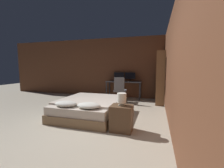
{
  "coord_description": "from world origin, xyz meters",
  "views": [
    {
      "loc": [
        1.55,
        -2.55,
        1.36
      ],
      "look_at": [
        -0.03,
        2.72,
        0.75
      ],
      "focal_mm": 24.0,
      "sensor_mm": 36.0,
      "label": 1
    }
  ],
  "objects_px": {
    "office_chair": "(120,92)",
    "bookshelf": "(160,76)",
    "monitor_right": "(130,76)",
    "nightstand": "(122,118)",
    "keyboard": "(123,82)",
    "desk": "(124,84)",
    "monitor_left": "(119,76)",
    "bedside_lamp": "(122,98)",
    "computer_mouse": "(129,82)",
    "bed": "(90,107)"
  },
  "relations": [
    {
      "from": "bookshelf",
      "to": "office_chair",
      "type": "bearing_deg",
      "value": -176.3
    },
    {
      "from": "keyboard",
      "to": "bookshelf",
      "type": "bearing_deg",
      "value": -16.11
    },
    {
      "from": "office_chair",
      "to": "bookshelf",
      "type": "height_order",
      "value": "bookshelf"
    },
    {
      "from": "monitor_right",
      "to": "keyboard",
      "type": "bearing_deg",
      "value": -125.87
    },
    {
      "from": "monitor_left",
      "to": "monitor_right",
      "type": "height_order",
      "value": "same"
    },
    {
      "from": "computer_mouse",
      "to": "office_chair",
      "type": "height_order",
      "value": "office_chair"
    },
    {
      "from": "desk",
      "to": "monitor_right",
      "type": "xyz_separation_m",
      "value": [
        0.25,
        0.18,
        0.32
      ]
    },
    {
      "from": "desk",
      "to": "keyboard",
      "type": "relative_size",
      "value": 3.96
    },
    {
      "from": "bed",
      "to": "monitor_left",
      "type": "height_order",
      "value": "monitor_left"
    },
    {
      "from": "nightstand",
      "to": "office_chair",
      "type": "xyz_separation_m",
      "value": [
        -0.67,
        2.62,
        0.11
      ]
    },
    {
      "from": "nightstand",
      "to": "bed",
      "type": "bearing_deg",
      "value": 146.05
    },
    {
      "from": "desk",
      "to": "computer_mouse",
      "type": "height_order",
      "value": "computer_mouse"
    },
    {
      "from": "monitor_left",
      "to": "bookshelf",
      "type": "distance_m",
      "value": 1.93
    },
    {
      "from": "bed",
      "to": "keyboard",
      "type": "relative_size",
      "value": 4.99
    },
    {
      "from": "bed",
      "to": "computer_mouse",
      "type": "distance_m",
      "value": 2.57
    },
    {
      "from": "monitor_right",
      "to": "nightstand",
      "type": "bearing_deg",
      "value": -83.11
    },
    {
      "from": "bedside_lamp",
      "to": "monitor_left",
      "type": "bearing_deg",
      "value": 104.9
    },
    {
      "from": "monitor_right",
      "to": "computer_mouse",
      "type": "xyz_separation_m",
      "value": [
        0.03,
        -0.35,
        -0.21
      ]
    },
    {
      "from": "monitor_left",
      "to": "computer_mouse",
      "type": "bearing_deg",
      "value": -33.18
    },
    {
      "from": "keyboard",
      "to": "computer_mouse",
      "type": "height_order",
      "value": "computer_mouse"
    },
    {
      "from": "keyboard",
      "to": "computer_mouse",
      "type": "xyz_separation_m",
      "value": [
        0.28,
        0.0,
        0.01
      ]
    },
    {
      "from": "bedside_lamp",
      "to": "nightstand",
      "type": "bearing_deg",
      "value": 90.0
    },
    {
      "from": "nightstand",
      "to": "office_chair",
      "type": "bearing_deg",
      "value": 104.34
    },
    {
      "from": "keyboard",
      "to": "office_chair",
      "type": "relative_size",
      "value": 0.39
    },
    {
      "from": "bedside_lamp",
      "to": "office_chair",
      "type": "relative_size",
      "value": 0.27
    },
    {
      "from": "bed",
      "to": "nightstand",
      "type": "relative_size",
      "value": 3.49
    },
    {
      "from": "keyboard",
      "to": "office_chair",
      "type": "xyz_separation_m",
      "value": [
        0.01,
        -0.53,
        -0.37
      ]
    },
    {
      "from": "desk",
      "to": "keyboard",
      "type": "bearing_deg",
      "value": -90.0
    },
    {
      "from": "monitor_left",
      "to": "monitor_right",
      "type": "relative_size",
      "value": 1.0
    },
    {
      "from": "computer_mouse",
      "to": "bookshelf",
      "type": "distance_m",
      "value": 1.33
    },
    {
      "from": "bed",
      "to": "bedside_lamp",
      "type": "bearing_deg",
      "value": -33.95
    },
    {
      "from": "computer_mouse",
      "to": "monitor_left",
      "type": "bearing_deg",
      "value": 146.82
    },
    {
      "from": "nightstand",
      "to": "bedside_lamp",
      "type": "height_order",
      "value": "bedside_lamp"
    },
    {
      "from": "monitor_right",
      "to": "computer_mouse",
      "type": "bearing_deg",
      "value": -85.26
    },
    {
      "from": "office_chair",
      "to": "nightstand",
      "type": "bearing_deg",
      "value": -75.66
    },
    {
      "from": "bookshelf",
      "to": "nightstand",
      "type": "bearing_deg",
      "value": -106.93
    },
    {
      "from": "monitor_right",
      "to": "bookshelf",
      "type": "distance_m",
      "value": 1.48
    },
    {
      "from": "bedside_lamp",
      "to": "bed",
      "type": "bearing_deg",
      "value": 146.05
    },
    {
      "from": "desk",
      "to": "monitor_left",
      "type": "xyz_separation_m",
      "value": [
        -0.25,
        0.18,
        0.32
      ]
    },
    {
      "from": "monitor_left",
      "to": "office_chair",
      "type": "height_order",
      "value": "monitor_left"
    },
    {
      "from": "bedside_lamp",
      "to": "monitor_left",
      "type": "relative_size",
      "value": 0.58
    },
    {
      "from": "office_chair",
      "to": "monitor_left",
      "type": "bearing_deg",
      "value": 106.54
    },
    {
      "from": "keyboard",
      "to": "nightstand",
      "type": "bearing_deg",
      "value": -77.86
    },
    {
      "from": "office_chair",
      "to": "bedside_lamp",
      "type": "bearing_deg",
      "value": -75.66
    },
    {
      "from": "keyboard",
      "to": "office_chair",
      "type": "height_order",
      "value": "office_chair"
    },
    {
      "from": "bed",
      "to": "office_chair",
      "type": "xyz_separation_m",
      "value": [
        0.42,
        1.89,
        0.15
      ]
    },
    {
      "from": "monitor_left",
      "to": "monitor_right",
      "type": "bearing_deg",
      "value": 0.0
    },
    {
      "from": "nightstand",
      "to": "bedside_lamp",
      "type": "xyz_separation_m",
      "value": [
        0.0,
        -0.0,
        0.44
      ]
    },
    {
      "from": "keyboard",
      "to": "bed",
      "type": "bearing_deg",
      "value": -99.62
    },
    {
      "from": "keyboard",
      "to": "bookshelf",
      "type": "distance_m",
      "value": 1.6
    }
  ]
}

